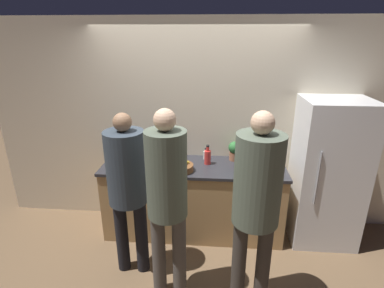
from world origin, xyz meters
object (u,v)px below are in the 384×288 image
(potted_plant, at_px, (234,150))
(person_left, at_px, (127,181))
(person_center, at_px, (167,192))
(cup_white, at_px, (113,165))
(bottle_clear, at_px, (206,155))
(person_right, at_px, (257,195))
(utensil_crock, at_px, (271,158))
(fruit_bowl, at_px, (181,167))
(bottle_red, at_px, (208,157))
(refrigerator, at_px, (327,173))

(potted_plant, bearing_deg, person_left, -139.25)
(person_center, distance_m, cup_white, 1.16)
(person_left, relative_size, person_center, 0.94)
(bottle_clear, xyz_separation_m, cup_white, (-1.08, -0.37, -0.01))
(person_right, xyz_separation_m, utensil_crock, (0.33, 1.19, -0.15))
(bottle_clear, bearing_deg, fruit_bowl, -126.64)
(utensil_crock, relative_size, bottle_red, 1.14)
(refrigerator, distance_m, bottle_red, 1.41)
(person_left, bearing_deg, refrigerator, 18.91)
(person_left, distance_m, cup_white, 0.67)
(person_center, height_order, person_right, person_right)
(bottle_red, bearing_deg, fruit_bowl, -144.24)
(person_left, xyz_separation_m, fruit_bowl, (0.45, 0.57, -0.10))
(fruit_bowl, distance_m, utensil_crock, 1.10)
(refrigerator, relative_size, person_center, 0.94)
(person_center, relative_size, person_right, 1.00)
(utensil_crock, bearing_deg, person_center, -133.72)
(person_right, height_order, fruit_bowl, person_right)
(cup_white, bearing_deg, fruit_bowl, 0.00)
(person_right, bearing_deg, person_left, 164.48)
(fruit_bowl, bearing_deg, person_center, -91.11)
(fruit_bowl, bearing_deg, bottle_clear, 53.36)
(person_left, height_order, person_center, person_center)
(person_left, height_order, cup_white, person_left)
(refrigerator, xyz_separation_m, fruit_bowl, (-1.71, -0.17, 0.09))
(person_center, bearing_deg, refrigerator, 30.62)
(fruit_bowl, bearing_deg, utensil_crock, 14.96)
(refrigerator, relative_size, fruit_bowl, 5.85)
(bottle_clear, distance_m, bottle_red, 0.16)
(person_left, relative_size, bottle_clear, 12.07)
(bottle_clear, height_order, bottle_red, bottle_red)
(fruit_bowl, bearing_deg, person_left, -128.61)
(cup_white, bearing_deg, bottle_clear, 19.08)
(utensil_crock, height_order, potted_plant, utensil_crock)
(refrigerator, relative_size, potted_plant, 7.21)
(refrigerator, distance_m, bottle_clear, 1.45)
(person_center, relative_size, cup_white, 20.37)
(person_left, bearing_deg, cup_white, 121.28)
(person_left, distance_m, person_center, 0.52)
(person_left, height_order, person_right, person_right)
(refrigerator, distance_m, person_center, 2.02)
(bottle_red, bearing_deg, bottle_clear, 99.52)
(bottle_red, xyz_separation_m, potted_plant, (0.33, 0.15, 0.04))
(utensil_crock, bearing_deg, refrigerator, -10.09)
(person_center, distance_m, utensil_crock, 1.57)
(person_center, distance_m, fruit_bowl, 0.86)
(refrigerator, distance_m, potted_plant, 1.11)
(person_center, bearing_deg, utensil_crock, 46.28)
(person_left, relative_size, bottle_red, 7.18)
(bottle_clear, bearing_deg, person_right, -69.97)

